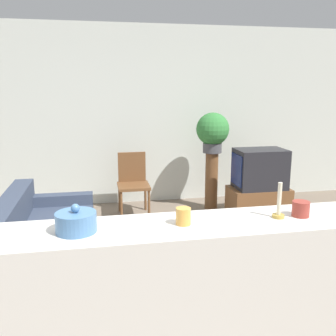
{
  "coord_description": "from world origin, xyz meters",
  "views": [
    {
      "loc": [
        -0.35,
        -2.31,
        1.79
      ],
      "look_at": [
        0.47,
        1.93,
        0.85
      ],
      "focal_mm": 40.0,
      "sensor_mm": 36.0,
      "label": 1
    }
  ],
  "objects_px": {
    "couch": "(44,247)",
    "television": "(260,169)",
    "wooden_chair": "(133,181)",
    "potted_plant": "(213,131)",
    "decorative_bowl": "(76,222)"
  },
  "relations": [
    {
      "from": "couch",
      "to": "decorative_bowl",
      "type": "relative_size",
      "value": 8.05
    },
    {
      "from": "wooden_chair",
      "to": "potted_plant",
      "type": "relative_size",
      "value": 1.5
    },
    {
      "from": "couch",
      "to": "television",
      "type": "distance_m",
      "value": 2.9
    },
    {
      "from": "wooden_chair",
      "to": "decorative_bowl",
      "type": "distance_m",
      "value": 3.36
    },
    {
      "from": "wooden_chair",
      "to": "potted_plant",
      "type": "distance_m",
      "value": 1.35
    },
    {
      "from": "potted_plant",
      "to": "wooden_chair",
      "type": "bearing_deg",
      "value": -179.99
    },
    {
      "from": "television",
      "to": "potted_plant",
      "type": "bearing_deg",
      "value": 128.9
    },
    {
      "from": "decorative_bowl",
      "to": "television",
      "type": "bearing_deg",
      "value": 49.7
    },
    {
      "from": "decorative_bowl",
      "to": "couch",
      "type": "bearing_deg",
      "value": 104.58
    },
    {
      "from": "couch",
      "to": "potted_plant",
      "type": "distance_m",
      "value": 2.88
    },
    {
      "from": "potted_plant",
      "to": "television",
      "type": "bearing_deg",
      "value": -51.1
    },
    {
      "from": "wooden_chair",
      "to": "decorative_bowl",
      "type": "relative_size",
      "value": 4.06
    },
    {
      "from": "couch",
      "to": "television",
      "type": "height_order",
      "value": "television"
    },
    {
      "from": "television",
      "to": "wooden_chair",
      "type": "bearing_deg",
      "value": 160.16
    },
    {
      "from": "wooden_chair",
      "to": "decorative_bowl",
      "type": "xyz_separation_m",
      "value": [
        -0.6,
        -3.24,
        0.61
      ]
    }
  ]
}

